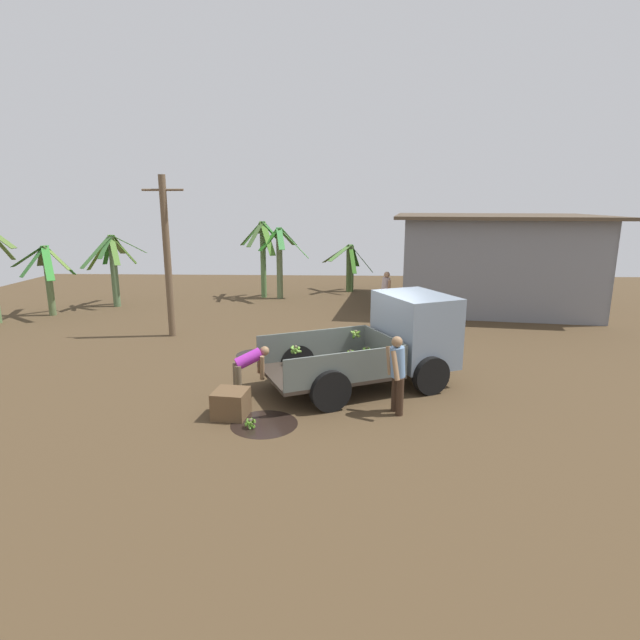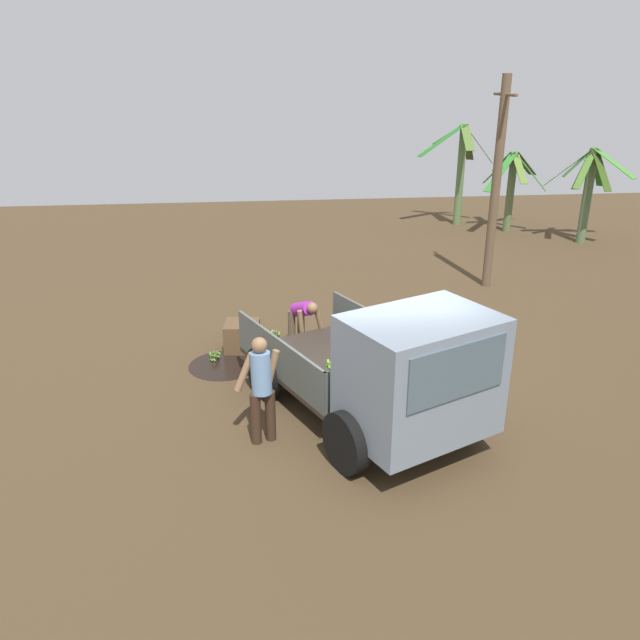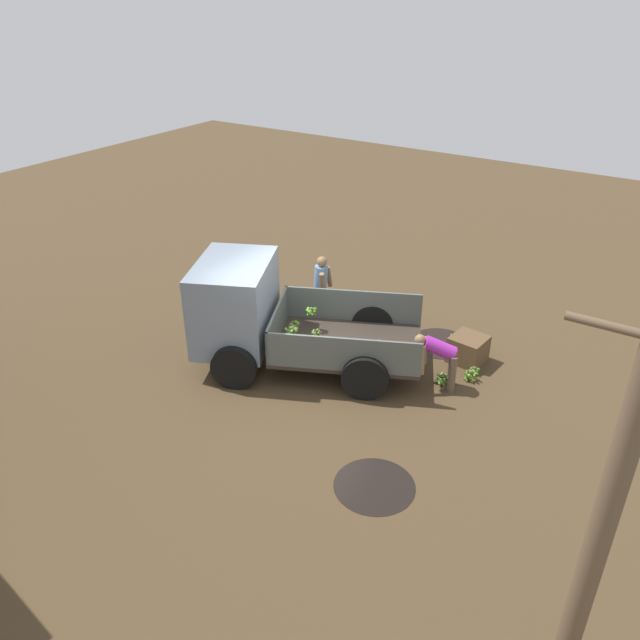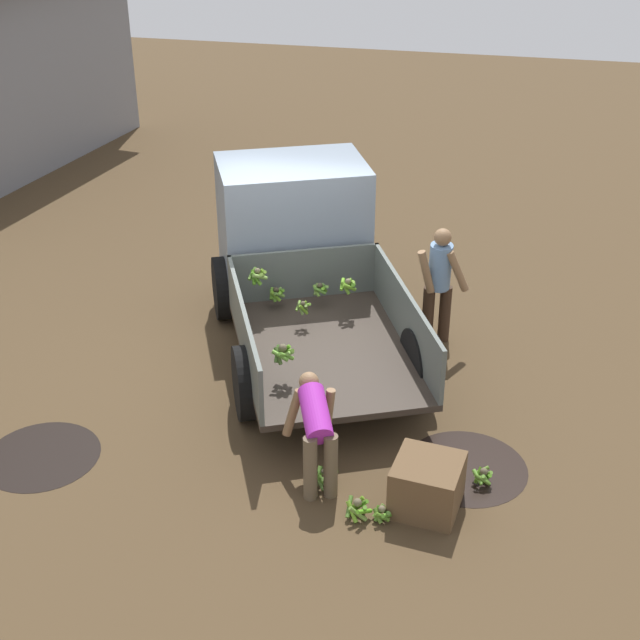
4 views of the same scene
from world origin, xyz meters
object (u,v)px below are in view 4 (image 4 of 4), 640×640
Objects in this scene: cargo_truck at (298,244)px; person_foreground_visitor at (439,280)px; banana_bunch_on_ground_1 at (483,475)px; person_worker_loading at (316,428)px; banana_bunch_on_ground_2 at (325,476)px; wooden_crate_0 at (427,485)px; banana_bunch_on_ground_0 at (358,508)px; banana_bunch_on_ground_3 at (382,513)px.

person_foreground_visitor is at bearing -122.53° from cargo_truck.
person_foreground_visitor is (-0.27, -1.93, -0.19)m from cargo_truck.
person_foreground_visitor is 3.05m from banana_bunch_on_ground_1.
cargo_truck reaches higher than person_foreground_visitor.
person_foreground_visitor is 3.29m from person_worker_loading.
person_worker_loading is 0.57m from banana_bunch_on_ground_2.
person_foreground_visitor is 5.80× the size of banana_bunch_on_ground_2.
wooden_crate_0 is at bearing -172.82° from cargo_truck.
person_foreground_visitor is 3.72m from banana_bunch_on_ground_0.
banana_bunch_on_ground_1 is 1.16× the size of banana_bunch_on_ground_3.
cargo_truck is 19.29× the size of banana_bunch_on_ground_1.
person_worker_loading is 4.39× the size of banana_bunch_on_ground_1.
person_foreground_visitor is at bearing -1.55° from banana_bunch_on_ground_3.
wooden_crate_0 reaches higher than banana_bunch_on_ground_0.
person_foreground_visitor is at bearing -13.24° from banana_bunch_on_ground_2.
cargo_truck is 22.47× the size of banana_bunch_on_ground_3.
banana_bunch_on_ground_2 is at bearing 104.26° from banana_bunch_on_ground_1.
cargo_truck is 17.03× the size of banana_bunch_on_ground_2.
cargo_truck is 17.32× the size of banana_bunch_on_ground_0.
banana_bunch_on_ground_1 is (-2.83, -0.82, -0.78)m from person_foreground_visitor.
wooden_crate_0 is at bearing -120.92° from person_worker_loading.
banana_bunch_on_ground_2 reaches higher than banana_bunch_on_ground_3.
banana_bunch_on_ground_2 is at bearing 173.76° from cargo_truck.
cargo_truck is at bearing 41.61° from banana_bunch_on_ground_1.
banana_bunch_on_ground_0 is at bearing -23.35° from person_foreground_visitor.
cargo_truck reaches higher than banana_bunch_on_ground_1.
banana_bunch_on_ground_2 is (-0.06, -0.11, -0.55)m from person_worker_loading.
banana_bunch_on_ground_3 is at bearing -143.93° from person_worker_loading.
cargo_truck is 3.62m from person_worker_loading.
person_worker_loading is 5.11× the size of banana_bunch_on_ground_3.
banana_bunch_on_ground_2 is 1.07m from wooden_crate_0.
person_worker_loading is 0.89m from banana_bunch_on_ground_0.
cargo_truck is 3.81m from banana_bunch_on_ground_2.
wooden_crate_0 is at bearing -52.54° from banana_bunch_on_ground_3.
cargo_truck is at bearing 22.18° from banana_bunch_on_ground_0.
cargo_truck is 4.40m from banana_bunch_on_ground_3.
person_worker_loading reaches higher than banana_bunch_on_ground_3.
banana_bunch_on_ground_0 is 0.24m from banana_bunch_on_ground_3.
banana_bunch_on_ground_0 is at bearing 124.39° from banana_bunch_on_ground_1.
banana_bunch_on_ground_1 is (-3.09, -2.75, -0.97)m from cargo_truck.
person_foreground_visitor is at bearing -39.28° from person_worker_loading.
cargo_truck is 1.95m from person_foreground_visitor.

